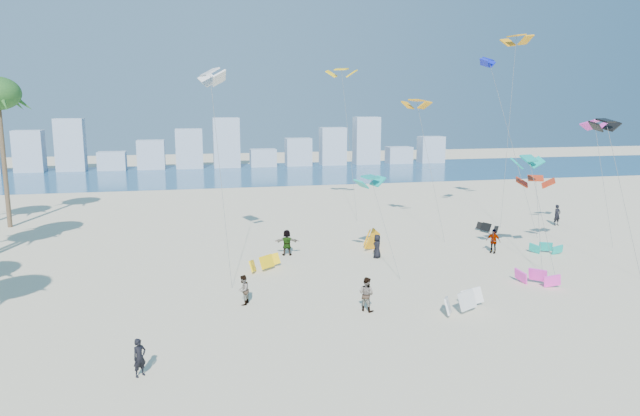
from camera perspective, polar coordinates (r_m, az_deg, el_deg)
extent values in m
plane|color=beige|center=(21.83, 1.53, -19.60)|extent=(220.00, 220.00, 0.00)
plane|color=navy|center=(91.13, -9.55, 3.26)|extent=(220.00, 220.00, 0.00)
imported|color=black|center=(25.21, -17.22, -13.78)|extent=(0.69, 0.66, 1.59)
imported|color=gray|center=(31.20, 4.55, -8.37)|extent=(1.11, 1.13, 1.84)
imported|color=black|center=(41.59, 5.61, -3.75)|extent=(0.93, 0.98, 1.69)
imported|color=gray|center=(44.54, 16.57, -3.12)|extent=(1.04, 1.06, 1.79)
imported|color=gray|center=(42.15, -3.25, -3.38)|extent=(1.82, 0.85, 1.88)
imported|color=black|center=(56.40, 22.16, -0.65)|extent=(0.75, 0.56, 1.88)
imported|color=gray|center=(32.30, -7.51, -7.95)|extent=(0.90, 0.99, 1.65)
cylinder|color=#595959|center=(38.19, 6.34, -1.77)|extent=(0.67, 4.44, 5.93)
cylinder|color=#595959|center=(47.62, 10.74, 3.64)|extent=(1.36, 3.49, 11.06)
cylinder|color=#595959|center=(41.59, 27.51, 0.80)|extent=(1.38, 2.76, 9.75)
cylinder|color=#595959|center=(36.90, -9.71, 3.18)|extent=(0.70, 5.89, 12.84)
cylinder|color=#595959|center=(51.31, 18.30, 5.70)|extent=(2.52, 5.04, 14.52)
cylinder|color=#595959|center=(41.64, 20.60, -1.53)|extent=(1.80, 4.24, 5.70)
cylinder|color=#595959|center=(55.40, 2.87, 6.25)|extent=(0.57, 4.14, 14.03)
cylinder|color=#595959|center=(50.05, 25.96, 2.16)|extent=(0.17, 3.13, 9.45)
cylinder|color=#595959|center=(40.12, 20.86, -0.81)|extent=(0.63, 2.89, 7.29)
cylinder|color=#595959|center=(54.78, 17.94, 7.16)|extent=(2.34, 3.11, 16.77)
cylinder|color=brown|center=(57.81, -28.49, 4.01)|extent=(0.40, 0.40, 11.66)
cube|color=#9EADBF|center=(103.69, -26.54, 4.99)|extent=(4.40, 3.00, 6.60)
cube|color=#9EADBF|center=(102.31, -23.20, 5.69)|extent=(4.40, 3.00, 8.40)
cube|color=#9EADBF|center=(101.58, -19.65, 4.36)|extent=(4.40, 3.00, 3.00)
cube|color=#9EADBF|center=(100.92, -16.17, 5.03)|extent=(4.40, 3.00, 4.80)
cube|color=#9EADBF|center=(100.65, -12.66, 5.69)|extent=(4.40, 3.00, 6.60)
cube|color=#9EADBF|center=(100.76, -9.14, 6.33)|extent=(4.40, 3.00, 8.40)
cube|color=#9EADBF|center=(101.54, -5.59, 4.91)|extent=(4.40, 3.00, 3.00)
cube|color=#9EADBF|center=(102.39, -2.13, 5.50)|extent=(4.40, 3.00, 4.80)
cube|color=#9EADBF|center=(103.62, 1.25, 6.06)|extent=(4.40, 3.00, 6.60)
cube|color=#9EADBF|center=(105.21, 4.56, 6.58)|extent=(4.40, 3.00, 8.40)
cube|color=#9EADBF|center=(107.39, 7.72, 5.15)|extent=(4.40, 3.00, 3.00)
cube|color=#9EADBF|center=(109.61, 10.79, 5.64)|extent=(4.40, 3.00, 4.80)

